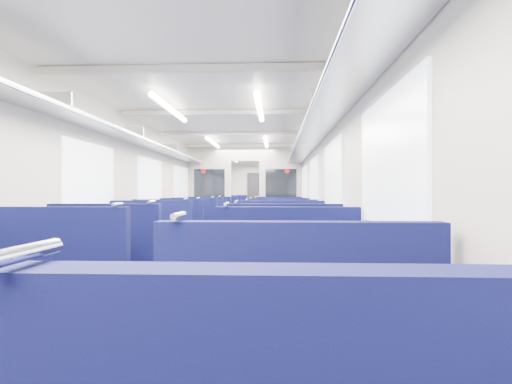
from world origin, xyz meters
name	(u,v)px	position (x,y,z in m)	size (l,w,h in m)	color
floor	(235,260)	(0.00, 0.00, 0.00)	(2.80, 18.00, 0.01)	black
ceiling	(235,131)	(0.00, 0.00, 2.35)	(2.80, 18.00, 0.01)	silver
wall_left	(159,195)	(-1.40, 0.00, 1.18)	(0.02, 18.00, 2.35)	#BDB6A8
dado_left	(160,240)	(-1.39, 0.00, 0.35)	(0.03, 17.90, 0.70)	#101237
wall_right	(312,195)	(1.40, 0.00, 1.18)	(0.02, 18.00, 2.35)	#BDB6A8
dado_right	(311,241)	(1.39, 0.00, 0.35)	(0.03, 17.90, 0.70)	#101237
wall_far	(257,194)	(0.00, 9.00, 1.18)	(2.80, 0.02, 2.35)	#BDB6A8
luggage_rack_left	(169,152)	(-1.21, 0.00, 1.97)	(0.36, 17.40, 0.18)	#B2B5BA
luggage_rack_right	(301,151)	(1.21, 0.00, 1.97)	(0.36, 17.40, 0.18)	#B2B5BA
windows	(232,181)	(0.00, -0.46, 1.42)	(2.78, 15.60, 0.75)	white
ceiling_fittings	(233,132)	(0.00, -0.26, 2.29)	(2.70, 16.06, 0.11)	beige
end_door	(257,198)	(0.00, 8.94, 1.00)	(0.75, 0.06, 2.00)	black
bulkhead	(245,192)	(0.00, 2.61, 1.23)	(2.80, 0.10, 2.35)	beige
seat_6	(47,320)	(-0.83, -4.80, 0.36)	(1.04, 0.57, 1.16)	#0D1142
seat_7	(288,320)	(0.83, -4.72, 0.36)	(1.04, 0.57, 1.16)	#0D1142
seat_8	(111,284)	(-0.83, -3.68, 0.36)	(1.04, 0.57, 1.16)	#0D1142
seat_9	(284,285)	(0.83, -3.65, 0.36)	(1.04, 0.57, 1.16)	#0D1142
seat_10	(148,263)	(-0.83, -2.52, 0.36)	(1.04, 0.57, 1.16)	#0D1142
seat_11	(283,265)	(0.83, -2.56, 0.36)	(1.04, 0.57, 1.16)	#0D1142
seat_12	(171,250)	(-0.83, -1.39, 0.36)	(1.04, 0.57, 1.16)	#0D1142
seat_13	(281,252)	(0.83, -1.42, 0.36)	(1.04, 0.57, 1.16)	#0D1142
seat_14	(187,242)	(-0.83, -0.25, 0.36)	(1.04, 0.57, 1.16)	#0D1142
seat_15	(280,242)	(0.83, -0.28, 0.36)	(1.04, 0.57, 1.16)	#0D1142
seat_16	(199,235)	(-0.83, 0.94, 0.36)	(1.04, 0.57, 1.16)	#0D1142
seat_17	(280,235)	(0.83, 0.95, 0.36)	(1.04, 0.57, 1.16)	#0D1142
seat_18	(208,230)	(-0.83, 2.07, 0.36)	(1.04, 0.57, 1.16)	#0D1142
seat_19	(279,230)	(0.83, 2.12, 0.36)	(1.04, 0.57, 1.16)	#0D1142
seat_20	(219,223)	(-0.83, 4.02, 0.36)	(1.04, 0.57, 1.16)	#0D1142
seat_21	(279,223)	(0.83, 4.11, 0.36)	(1.04, 0.57, 1.16)	#0D1142
seat_22	(225,220)	(-0.83, 5.26, 0.36)	(1.04, 0.57, 1.16)	#0D1142
seat_23	(278,221)	(0.83, 5.19, 0.36)	(1.04, 0.57, 1.16)	#0D1142
seat_24	(229,218)	(-0.83, 6.51, 0.36)	(1.04, 0.57, 1.16)	#0D1142
seat_25	(278,218)	(0.83, 6.44, 0.36)	(1.04, 0.57, 1.16)	#0D1142
seat_26	(233,216)	(-0.83, 7.67, 0.36)	(1.04, 0.57, 1.16)	#0D1142
seat_27	(278,216)	(0.83, 7.57, 0.36)	(1.04, 0.57, 1.16)	#0D1142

